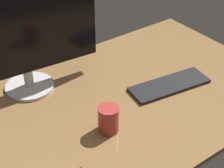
% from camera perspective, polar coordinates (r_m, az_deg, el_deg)
% --- Properties ---
extents(desk, '(1.40, 0.84, 0.02)m').
position_cam_1_polar(desk, '(1.44, 0.44, -3.01)').
color(desk, olive).
rests_on(desk, ground).
extents(monitor, '(0.61, 0.20, 0.40)m').
position_cam_1_polar(monitor, '(1.43, -13.82, 6.61)').
color(monitor, silver).
rests_on(monitor, desk).
extents(keyboard, '(0.35, 0.17, 0.01)m').
position_cam_1_polar(keyboard, '(1.53, 8.97, -0.15)').
color(keyboard, black).
rests_on(keyboard, desk).
extents(coffee_mug, '(0.07, 0.07, 0.10)m').
position_cam_1_polar(coffee_mug, '(1.27, -0.56, -5.53)').
color(coffee_mug, '#B23833').
rests_on(coffee_mug, desk).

